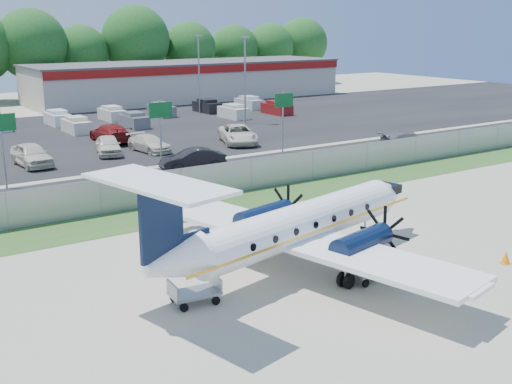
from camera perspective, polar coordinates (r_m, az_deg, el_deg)
ground at (r=27.60m, az=6.99°, el=-7.26°), size 170.00×170.00×0.00m
grass_verge at (r=36.99m, az=-5.17°, el=-1.48°), size 170.00×4.00×0.02m
access_road at (r=43.07m, az=-9.66°, el=0.70°), size 170.00×8.00×0.02m
parking_lot at (r=62.47m, az=-17.66°, el=4.55°), size 170.00×32.00×0.02m
perimeter_fence at (r=38.44m, az=-6.64°, el=0.64°), size 120.00×0.06×1.99m
building_east at (r=92.19m, az=-6.00°, el=9.85°), size 44.40×12.40×5.24m
sign_left at (r=43.61m, az=-21.67°, el=4.87°), size 1.80×0.26×5.00m
sign_mid at (r=47.10m, az=-8.48°, el=6.40°), size 1.80×0.26×5.00m
sign_right at (r=52.70m, az=2.46°, el=7.42°), size 1.80×0.26×5.00m
light_pole_ne at (r=68.30m, az=-0.98°, el=10.46°), size 0.90×0.35×9.09m
light_pole_se at (r=76.88m, az=-5.10°, el=10.87°), size 0.90×0.35×9.09m
aircraft at (r=27.28m, az=3.59°, el=-2.96°), size 17.04×16.68×5.20m
baggage_cart_near at (r=27.08m, az=9.80°, el=-6.79°), size 1.98×1.33×0.97m
baggage_cart_far at (r=24.64m, az=-5.48°, el=-8.86°), size 1.94×1.28×0.97m
cone_nose at (r=30.55m, az=21.31°, el=-5.44°), size 0.42×0.42×0.60m
cone_starboard_wing at (r=32.41m, az=4.12°, el=-3.36°), size 0.37×0.37×0.52m
road_car_mid at (r=46.88m, az=-5.63°, el=1.96°), size 4.94×2.51×1.55m
road_car_east at (r=55.93m, az=13.49°, el=3.70°), size 5.60×3.89×1.51m
parked_car_b at (r=50.77m, az=-19.25°, el=2.19°), size 2.33×5.17×1.72m
parked_car_c at (r=53.49m, az=-12.94°, el=3.25°), size 3.05×4.95×1.57m
parked_car_d at (r=54.15m, az=-9.43°, el=3.56°), size 2.50×4.96×1.38m
parked_car_e at (r=57.13m, az=-1.60°, el=4.33°), size 4.65×6.53×1.65m
parked_car_g at (r=59.18m, az=-12.79°, el=4.33°), size 2.49×5.82×1.67m
far_parking_rows at (r=67.24m, az=-18.88°, el=5.11°), size 56.00×10.00×1.60m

